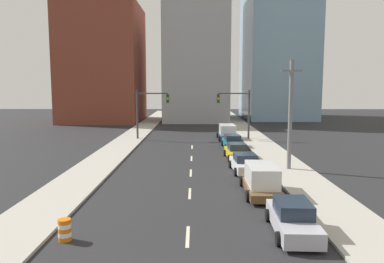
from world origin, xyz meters
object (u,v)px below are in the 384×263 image
object	(u,v)px
sedan_teal	(232,142)
utility_pole_right_mid	(290,115)
traffic_signal_right	(240,108)
sedan_yellow	(237,152)
traffic_barrel	(65,230)
box_truck_brown	(261,180)
sedan_white	(245,163)
traffic_signal_left	(146,108)
sedan_silver	(293,218)
box_truck_navy	(227,132)

from	to	relation	value
sedan_teal	utility_pole_right_mid	bearing A→B (deg)	-76.07
traffic_signal_right	sedan_yellow	size ratio (longest dim) A/B	1.36
traffic_barrel	box_truck_brown	bearing A→B (deg)	36.00
utility_pole_right_mid	sedan_white	bearing A→B (deg)	-173.02
traffic_barrel	utility_pole_right_mid	bearing A→B (deg)	46.18
traffic_signal_left	traffic_signal_right	size ratio (longest dim) A/B	1.00
traffic_signal_right	box_truck_brown	distance (m)	23.81
utility_pole_right_mid	traffic_barrel	xyz separation A→B (m)	(-13.06, -13.61, -3.95)
sedan_silver	sedan_teal	distance (m)	23.68
sedan_silver	sedan_white	world-z (taller)	sedan_silver
box_truck_brown	sedan_white	xyz separation A→B (m)	(-0.19, 6.11, -0.24)
sedan_silver	box_truck_brown	world-z (taller)	box_truck_brown
traffic_signal_left	utility_pole_right_mid	distance (m)	21.69
utility_pole_right_mid	sedan_teal	size ratio (longest dim) A/B	1.87
traffic_signal_left	box_truck_navy	distance (m)	10.50
sedan_teal	box_truck_navy	xyz separation A→B (m)	(-0.04, 6.28, 0.26)
box_truck_brown	traffic_signal_right	bearing A→B (deg)	87.36
traffic_barrel	sedan_yellow	distance (m)	20.73
traffic_signal_left	sedan_white	distance (m)	20.35
sedan_white	sedan_teal	world-z (taller)	sedan_white
traffic_signal_left	sedan_yellow	distance (m)	16.04
traffic_signal_left	sedan_silver	size ratio (longest dim) A/B	1.31
traffic_signal_left	box_truck_navy	world-z (taller)	traffic_signal_left
utility_pole_right_mid	traffic_barrel	size ratio (longest dim) A/B	9.07
traffic_barrel	sedan_silver	bearing A→B (deg)	5.24
traffic_barrel	box_truck_brown	size ratio (longest dim) A/B	0.17
utility_pole_right_mid	sedan_white	distance (m)	5.18
utility_pole_right_mid	sedan_white	xyz separation A→B (m)	(-3.52, -0.43, -3.78)
traffic_signal_left	box_truck_navy	xyz separation A→B (m)	(10.03, 0.25, -3.08)
sedan_silver	box_truck_navy	world-z (taller)	box_truck_navy
traffic_signal_left	traffic_signal_right	distance (m)	11.52
traffic_signal_left	sedan_teal	bearing A→B (deg)	-30.93
sedan_teal	box_truck_navy	world-z (taller)	box_truck_navy
sedan_yellow	box_truck_navy	distance (m)	12.45
sedan_white	sedan_teal	distance (m)	11.42
traffic_barrel	box_truck_navy	size ratio (longest dim) A/B	0.17
sedan_teal	sedan_white	bearing A→B (deg)	-93.88
traffic_signal_right	traffic_barrel	xyz separation A→B (m)	(-11.15, -30.63, -3.50)
sedan_silver	traffic_signal_right	bearing A→B (deg)	90.03
sedan_silver	traffic_barrel	bearing A→B (deg)	-172.67
sedan_silver	box_truck_brown	bearing A→B (deg)	95.37
utility_pole_right_mid	sedan_silver	distance (m)	13.56
sedan_yellow	box_truck_navy	xyz separation A→B (m)	(0.17, 12.45, 0.25)
traffic_barrel	sedan_white	world-z (taller)	sedan_white
sedan_yellow	utility_pole_right_mid	bearing A→B (deg)	-56.59
sedan_silver	box_truck_navy	distance (m)	29.96
sedan_yellow	sedan_teal	bearing A→B (deg)	84.95
sedan_silver	traffic_signal_left	bearing A→B (deg)	111.47
sedan_white	sedan_teal	size ratio (longest dim) A/B	0.98
traffic_signal_left	traffic_signal_right	world-z (taller)	same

